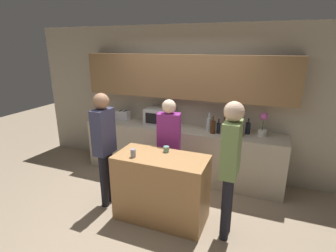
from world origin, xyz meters
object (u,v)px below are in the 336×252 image
(bottle_0, at_px, (209,124))
(person_center, at_px, (230,160))
(bottle_1, at_px, (213,127))
(person_right, at_px, (169,141))
(bottle_2, at_px, (218,128))
(bottle_7, at_px, (248,128))
(bottle_3, at_px, (224,127))
(person_left, at_px, (104,141))
(bottle_4, at_px, (230,127))
(cup_0, at_px, (166,149))
(microwave, at_px, (160,116))
(potted_plant, at_px, (263,124))
(toaster, at_px, (123,115))
(bottle_6, at_px, (241,130))
(cup_1, at_px, (133,153))
(bottle_5, at_px, (236,129))

(bottle_0, relative_size, person_center, 0.18)
(bottle_1, height_order, person_right, person_right)
(bottle_2, distance_m, bottle_7, 0.48)
(bottle_3, xyz_separation_m, person_center, (0.31, -1.32, 0.02))
(bottle_1, bearing_deg, bottle_2, 21.63)
(bottle_0, bearing_deg, person_center, -66.83)
(person_left, distance_m, person_center, 1.81)
(bottle_4, relative_size, person_center, 0.18)
(bottle_1, distance_m, cup_0, 1.13)
(microwave, bearing_deg, potted_plant, 0.05)
(bottle_4, bearing_deg, cup_0, -121.30)
(toaster, distance_m, bottle_0, 1.73)
(cup_0, height_order, person_right, person_right)
(bottle_6, bearing_deg, potted_plant, 24.48)
(bottle_0, height_order, cup_0, bottle_0)
(person_left, height_order, person_center, person_center)
(bottle_0, xyz_separation_m, person_left, (-1.23, -1.29, -0.02))
(person_center, bearing_deg, cup_0, 79.27)
(cup_1, bearing_deg, bottle_1, 60.88)
(potted_plant, relative_size, bottle_2, 1.59)
(bottle_2, xyz_separation_m, cup_0, (-0.50, -1.08, -0.05))
(bottle_7, xyz_separation_m, person_left, (-1.87, -1.38, -0.00))
(toaster, distance_m, bottle_6, 2.28)
(bottle_4, bearing_deg, bottle_7, 19.62)
(toaster, distance_m, bottle_3, 2.00)
(cup_0, relative_size, person_left, 0.05)
(toaster, xyz_separation_m, person_right, (1.29, -0.82, -0.08))
(bottle_2, bearing_deg, person_right, -131.88)
(bottle_1, height_order, bottle_6, bottle_1)
(bottle_6, distance_m, bottle_7, 0.19)
(bottle_4, distance_m, bottle_7, 0.30)
(bottle_7, relative_size, person_center, 0.15)
(person_left, height_order, person_right, person_left)
(microwave, xyz_separation_m, bottle_3, (1.20, -0.09, -0.04))
(microwave, xyz_separation_m, person_left, (-0.30, -1.36, -0.05))
(person_right, bearing_deg, bottle_0, -131.26)
(cup_1, height_order, person_right, person_right)
(bottle_2, bearing_deg, cup_1, -121.19)
(person_right, bearing_deg, bottle_1, -140.00)
(bottle_3, relative_size, bottle_4, 0.88)
(toaster, bearing_deg, bottle_1, -5.19)
(bottle_3, xyz_separation_m, cup_1, (-0.93, -1.44, -0.04))
(cup_1, bearing_deg, microwave, 100.07)
(potted_plant, height_order, bottle_7, potted_plant)
(bottle_1, relative_size, bottle_5, 1.27)
(bottle_4, xyz_separation_m, cup_1, (-1.03, -1.45, -0.06))
(bottle_2, bearing_deg, bottle_4, 16.02)
(bottle_2, relative_size, bottle_4, 0.80)
(bottle_1, bearing_deg, potted_plant, 12.06)
(bottle_5, relative_size, cup_0, 2.86)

